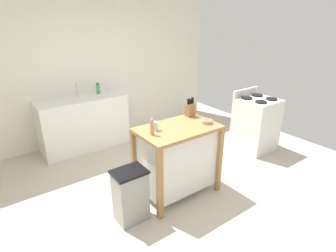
% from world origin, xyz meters
% --- Properties ---
extents(ground_plane, '(6.24, 6.24, 0.00)m').
position_xyz_m(ground_plane, '(0.00, 0.00, 0.00)').
color(ground_plane, '#BCB29E').
rests_on(ground_plane, ground).
extents(wall_back, '(5.24, 0.10, 2.60)m').
position_xyz_m(wall_back, '(0.00, 2.49, 1.30)').
color(wall_back, silver).
rests_on(wall_back, ground).
extents(kitchen_island, '(0.98, 0.62, 0.92)m').
position_xyz_m(kitchen_island, '(0.19, 0.11, 0.52)').
color(kitchen_island, '#9E7042').
rests_on(kitchen_island, ground).
extents(knife_block, '(0.11, 0.09, 0.25)m').
position_xyz_m(knife_block, '(0.56, 0.32, 1.02)').
color(knife_block, olive).
rests_on(knife_block, kitchen_island).
extents(bowl_ceramic_wide, '(0.14, 0.14, 0.04)m').
position_xyz_m(bowl_ceramic_wide, '(0.56, -0.00, 0.95)').
color(bowl_ceramic_wide, tan).
rests_on(bowl_ceramic_wide, kitchen_island).
extents(drinking_cup, '(0.07, 0.07, 0.10)m').
position_xyz_m(drinking_cup, '(-0.08, 0.19, 0.98)').
color(drinking_cup, silver).
rests_on(drinking_cup, kitchen_island).
extents(pepper_grinder, '(0.04, 0.04, 0.20)m').
position_xyz_m(pepper_grinder, '(-0.18, 0.10, 1.02)').
color(pepper_grinder, tan).
rests_on(pepper_grinder, kitchen_island).
extents(trash_bin, '(0.36, 0.28, 0.63)m').
position_xyz_m(trash_bin, '(-0.54, 0.01, 0.32)').
color(trash_bin, gray).
rests_on(trash_bin, ground).
extents(sink_counter, '(1.45, 0.60, 0.89)m').
position_xyz_m(sink_counter, '(-0.29, 2.14, 0.45)').
color(sink_counter, silver).
rests_on(sink_counter, ground).
extents(sink_faucet, '(0.02, 0.02, 0.22)m').
position_xyz_m(sink_faucet, '(-0.29, 2.28, 1.00)').
color(sink_faucet, '#B7BCC1').
rests_on(sink_faucet, sink_counter).
extents(bottle_hand_soap, '(0.06, 0.06, 0.20)m').
position_xyz_m(bottle_hand_soap, '(0.06, 2.22, 0.98)').
color(bottle_hand_soap, green).
rests_on(bottle_hand_soap, sink_counter).
extents(stove, '(0.60, 0.60, 1.01)m').
position_xyz_m(stove, '(2.07, 0.34, 0.46)').
color(stove, silver).
rests_on(stove, ground).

